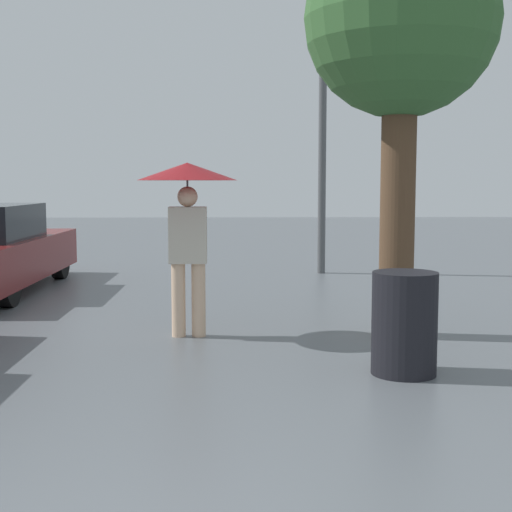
{
  "coord_description": "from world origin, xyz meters",
  "views": [
    {
      "loc": [
        0.3,
        -2.03,
        1.55
      ],
      "look_at": [
        0.51,
        5.07,
        0.81
      ],
      "focal_mm": 50.0,
      "sensor_mm": 36.0,
      "label": 1
    }
  ],
  "objects": [
    {
      "name": "pedestrian",
      "position": [
        -0.17,
        5.07,
        1.39
      ],
      "size": [
        0.99,
        0.99,
        1.74
      ],
      "color": "beige",
      "rests_on": "ground_plane"
    },
    {
      "name": "tree",
      "position": [
        1.92,
        5.05,
        3.05
      ],
      "size": [
        1.9,
        1.9,
        4.08
      ],
      "color": "brown",
      "rests_on": "ground_plane"
    },
    {
      "name": "street_lamp",
      "position": [
        1.77,
        10.1,
        3.21
      ],
      "size": [
        0.38,
        0.38,
        4.81
      ],
      "color": "#515456",
      "rests_on": "ground_plane"
    },
    {
      "name": "trash_bin",
      "position": [
        1.66,
        3.6,
        0.42
      ],
      "size": [
        0.53,
        0.53,
        0.83
      ],
      "color": "black",
      "rests_on": "ground_plane"
    }
  ]
}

